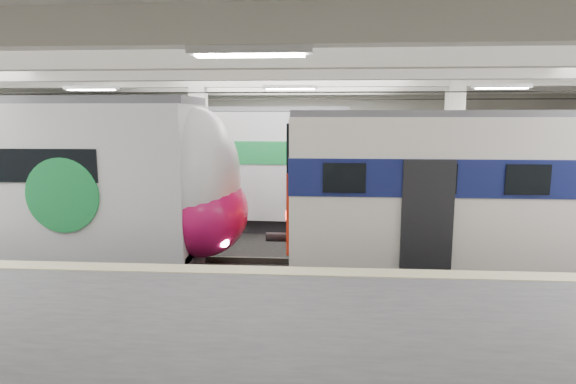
{
  "coord_description": "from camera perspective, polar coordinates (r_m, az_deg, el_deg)",
  "views": [
    {
      "loc": [
        0.93,
        -12.3,
        4.13
      ],
      "look_at": [
        -0.0,
        1.0,
        2.0
      ],
      "focal_mm": 30.0,
      "sensor_mm": 36.0,
      "label": 1
    }
  ],
  "objects": [
    {
      "name": "older_rer",
      "position": [
        13.62,
        27.96,
        -0.01
      ],
      "size": [
        12.79,
        2.83,
        4.25
      ],
      "color": "silver",
      "rests_on": "ground"
    },
    {
      "name": "station_hall",
      "position": [
        10.64,
        -1.0,
        4.3
      ],
      "size": [
        36.0,
        24.0,
        5.75
      ],
      "color": "black",
      "rests_on": "ground"
    },
    {
      "name": "far_train",
      "position": [
        18.85,
        -14.4,
        3.18
      ],
      "size": [
        13.96,
        3.42,
        4.43
      ],
      "rotation": [
        0.0,
        0.0,
        -0.04
      ],
      "color": "silver",
      "rests_on": "ground"
    },
    {
      "name": "modern_emu",
      "position": [
        15.05,
        -30.35,
        0.7
      ],
      "size": [
        14.34,
        2.96,
        4.6
      ],
      "color": "silver",
      "rests_on": "ground"
    }
  ]
}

